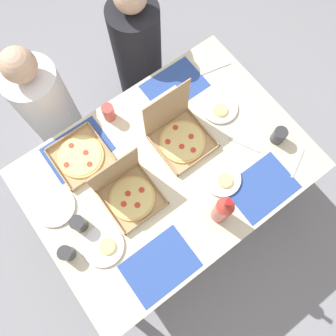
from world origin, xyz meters
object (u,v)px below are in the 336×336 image
(plate_near_left, at_px, (222,179))
(soda_bottle, at_px, (223,210))
(pizza_box_center, at_px, (81,156))
(cup_dark, at_px, (67,253))
(diner_right_seat, at_px, (139,61))
(cup_clear_left, at_px, (109,112))
(cup_red, at_px, (279,136))
(pizza_box_corner_right, at_px, (179,134))
(plate_middle, at_px, (104,246))
(cup_clear_right, at_px, (79,224))
(pizza_box_edge_far, at_px, (128,192))
(plate_far_left, at_px, (219,108))
(diner_left_seat, at_px, (53,115))
(plate_near_right, at_px, (55,207))

(plate_near_left, height_order, soda_bottle, soda_bottle)
(pizza_box_center, distance_m, cup_dark, 0.53)
(diner_right_seat, bearing_deg, plate_near_left, -97.99)
(cup_clear_left, relative_size, cup_red, 1.11)
(pizza_box_corner_right, height_order, plate_middle, pizza_box_corner_right)
(pizza_box_corner_right, relative_size, cup_clear_right, 3.12)
(pizza_box_edge_far, height_order, cup_dark, pizza_box_edge_far)
(plate_far_left, height_order, plate_middle, same)
(soda_bottle, bearing_deg, plate_near_left, 45.90)
(plate_far_left, distance_m, plate_middle, 1.02)
(pizza_box_center, bearing_deg, pizza_box_corner_right, -24.77)
(cup_dark, height_order, diner_right_seat, diner_right_seat)
(plate_far_left, bearing_deg, pizza_box_edge_far, -171.11)
(cup_dark, xyz_separation_m, cup_red, (1.29, -0.16, 0.00))
(diner_left_seat, bearing_deg, pizza_box_edge_far, -83.86)
(cup_clear_left, height_order, diner_left_seat, diner_left_seat)
(pizza_box_edge_far, height_order, pizza_box_corner_right, pizza_box_corner_right)
(plate_near_right, relative_size, plate_far_left, 1.02)
(pizza_box_corner_right, bearing_deg, plate_middle, -159.41)
(pizza_box_corner_right, xyz_separation_m, plate_middle, (-0.68, -0.26, -0.04))
(plate_near_right, xyz_separation_m, diner_right_seat, (0.97, 0.62, -0.22))
(plate_near_left, height_order, cup_red, cup_red)
(plate_near_left, bearing_deg, cup_red, -0.01)
(pizza_box_edge_far, relative_size, plate_near_left, 1.51)
(cup_red, bearing_deg, pizza_box_edge_far, 164.84)
(pizza_box_corner_right, height_order, cup_clear_right, pizza_box_corner_right)
(pizza_box_corner_right, relative_size, plate_near_right, 1.50)
(plate_far_left, bearing_deg, cup_clear_left, 148.14)
(plate_middle, height_order, diner_right_seat, diner_right_seat)
(pizza_box_corner_right, distance_m, soda_bottle, 0.50)
(pizza_box_center, height_order, plate_near_right, pizza_box_center)
(pizza_box_center, height_order, cup_red, cup_red)
(cup_dark, bearing_deg, plate_near_left, -10.21)
(pizza_box_center, relative_size, cup_clear_left, 2.71)
(plate_near_left, xyz_separation_m, cup_red, (0.40, -0.00, 0.04))
(cup_dark, bearing_deg, plate_near_right, 75.28)
(cup_clear_right, distance_m, cup_clear_left, 0.65)
(plate_middle, xyz_separation_m, diner_left_seat, (0.18, 0.96, -0.23))
(plate_near_left, relative_size, cup_clear_right, 1.97)
(cup_red, distance_m, diner_right_seat, 1.10)
(soda_bottle, bearing_deg, pizza_box_edge_far, 130.42)
(diner_right_seat, bearing_deg, pizza_box_center, -146.57)
(plate_near_right, height_order, plate_far_left, plate_far_left)
(cup_red, distance_m, diner_left_seat, 1.44)
(diner_left_seat, xyz_separation_m, diner_right_seat, (0.69, 0.00, 0.02))
(pizza_box_edge_far, xyz_separation_m, cup_red, (0.86, -0.23, 0.00))
(soda_bottle, bearing_deg, cup_red, 14.77)
(plate_far_left, distance_m, soda_bottle, 0.65)
(pizza_box_edge_far, distance_m, cup_clear_left, 0.49)
(pizza_box_center, distance_m, plate_middle, 0.52)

